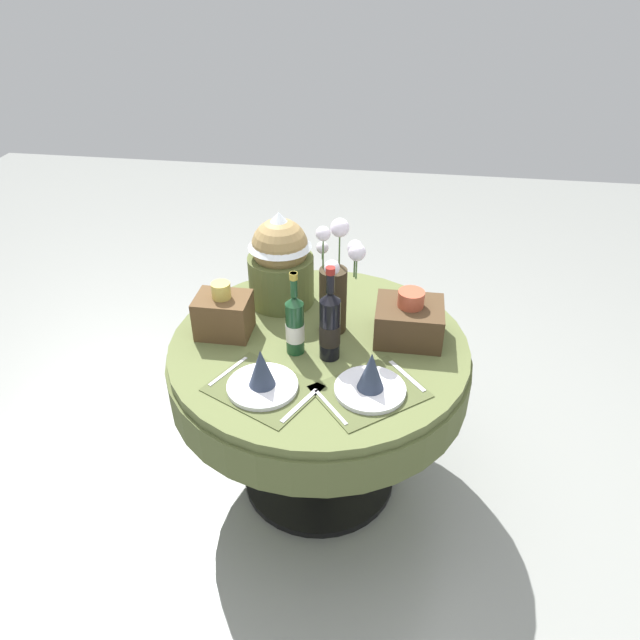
{
  "coord_description": "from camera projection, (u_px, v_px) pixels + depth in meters",
  "views": [
    {
      "loc": [
        0.27,
        -1.78,
        2.02
      ],
      "look_at": [
        0.0,
        0.03,
        0.81
      ],
      "focal_mm": 33.1,
      "sensor_mm": 36.0,
      "label": 1
    }
  ],
  "objects": [
    {
      "name": "woven_basket_side_right",
      "position": [
        409.0,
        320.0,
        2.19
      ],
      "size": [
        0.25,
        0.22,
        0.2
      ],
      "color": "#47331E",
      "rests_on": "dining_table"
    },
    {
      "name": "place_setting_right",
      "position": [
        371.0,
        381.0,
        1.94
      ],
      "size": [
        0.43,
        0.42,
        0.16
      ],
      "color": "#4E562F",
      "rests_on": "dining_table"
    },
    {
      "name": "ground",
      "position": [
        319.0,
        476.0,
        2.61
      ],
      "size": [
        8.0,
        8.0,
        0.0
      ],
      "primitive_type": "plane",
      "color": "gray"
    },
    {
      "name": "wine_bottle_rear",
      "position": [
        330.0,
        325.0,
        2.06
      ],
      "size": [
        0.08,
        0.08,
        0.36
      ],
      "color": "black",
      "rests_on": "dining_table"
    },
    {
      "name": "woven_basket_side_left",
      "position": [
        224.0,
        314.0,
        2.21
      ],
      "size": [
        0.2,
        0.16,
        0.22
      ],
      "color": "brown",
      "rests_on": "dining_table"
    },
    {
      "name": "dining_table",
      "position": [
        319.0,
        370.0,
        2.28
      ],
      "size": [
        1.14,
        1.14,
        0.73
      ],
      "color": "#5B6638",
      "rests_on": "ground"
    },
    {
      "name": "place_setting_left",
      "position": [
        262.0,
        378.0,
        1.96
      ],
      "size": [
        0.42,
        0.38,
        0.16
      ],
      "color": "#4E562F",
      "rests_on": "dining_table"
    },
    {
      "name": "flower_vase",
      "position": [
        335.0,
        285.0,
        2.17
      ],
      "size": [
        0.19,
        0.22,
        0.44
      ],
      "color": "#332819",
      "rests_on": "dining_table"
    },
    {
      "name": "wine_bottle_centre",
      "position": [
        295.0,
        324.0,
        2.09
      ],
      "size": [
        0.07,
        0.07,
        0.33
      ],
      "color": "#194223",
      "rests_on": "dining_table"
    },
    {
      "name": "gift_tub_back_left",
      "position": [
        280.0,
        256.0,
        2.34
      ],
      "size": [
        0.27,
        0.27,
        0.4
      ],
      "color": "#566033",
      "rests_on": "dining_table"
    }
  ]
}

